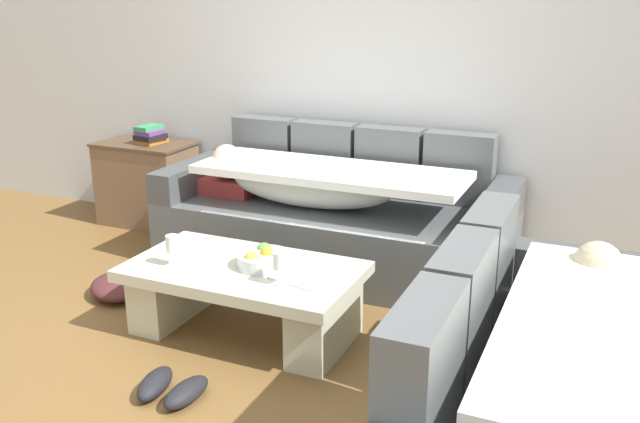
{
  "coord_description": "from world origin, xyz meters",
  "views": [
    {
      "loc": [
        1.7,
        -2.3,
        1.73
      ],
      "look_at": [
        0.2,
        1.08,
        0.55
      ],
      "focal_mm": 38.68,
      "sensor_mm": 36.0,
      "label": 1
    }
  ],
  "objects": [
    {
      "name": "couch_near_window",
      "position": [
        1.61,
        -0.02,
        0.34
      ],
      "size": [
        0.92,
        1.89,
        0.88
      ],
      "rotation": [
        0.0,
        0.0,
        1.57
      ],
      "color": "#54595C",
      "rests_on": "ground_plane"
    },
    {
      "name": "side_cabinet",
      "position": [
        -1.6,
        1.85,
        0.32
      ],
      "size": [
        0.72,
        0.44,
        0.64
      ],
      "color": "brown",
      "rests_on": "ground_plane"
    },
    {
      "name": "crumpled_garment",
      "position": [
        -0.93,
        0.66,
        0.06
      ],
      "size": [
        0.51,
        0.51,
        0.12
      ],
      "primitive_type": "ellipsoid",
      "rotation": [
        0.0,
        0.0,
        2.38
      ],
      "color": "#4C2323",
      "rests_on": "ground_plane"
    },
    {
      "name": "pair_of_shoes",
      "position": [
        0.0,
        -0.12,
        0.04
      ],
      "size": [
        0.33,
        0.29,
        0.09
      ],
      "color": "black",
      "rests_on": "ground_plane"
    },
    {
      "name": "coffee_table",
      "position": [
        0.0,
        0.56,
        0.24
      ],
      "size": [
        1.2,
        0.68,
        0.38
      ],
      "color": "beige",
      "rests_on": "ground_plane"
    },
    {
      "name": "open_magazine",
      "position": [
        0.35,
        0.53,
        0.39
      ],
      "size": [
        0.32,
        0.27,
        0.01
      ],
      "primitive_type": "cube",
      "rotation": [
        0.0,
        0.0,
        -0.23
      ],
      "color": "white",
      "rests_on": "coffee_table"
    },
    {
      "name": "book_stack_on_cabinet",
      "position": [
        -1.54,
        1.85,
        0.7
      ],
      "size": [
        0.2,
        0.24,
        0.14
      ],
      "color": "#B76623",
      "rests_on": "side_cabinet"
    },
    {
      "name": "ground_plane",
      "position": [
        0.0,
        0.0,
        0.0
      ],
      "size": [
        14.0,
        14.0,
        0.0
      ],
      "primitive_type": "plane",
      "color": "brown"
    },
    {
      "name": "wine_glass_near_right",
      "position": [
        0.28,
        0.42,
        0.5
      ],
      "size": [
        0.07,
        0.07,
        0.17
      ],
      "color": "silver",
      "rests_on": "coffee_table"
    },
    {
      "name": "couch_along_wall",
      "position": [
        0.04,
        1.62,
        0.33
      ],
      "size": [
        2.24,
        0.92,
        0.88
      ],
      "color": "#54595C",
      "rests_on": "ground_plane"
    },
    {
      "name": "wine_glass_near_left",
      "position": [
        -0.33,
        0.41,
        0.5
      ],
      "size": [
        0.07,
        0.07,
        0.17
      ],
      "color": "silver",
      "rests_on": "coffee_table"
    },
    {
      "name": "back_wall",
      "position": [
        0.0,
        2.15,
        1.35
      ],
      "size": [
        9.0,
        0.1,
        2.7
      ],
      "primitive_type": "cube",
      "color": "silver",
      "rests_on": "ground_plane"
    },
    {
      "name": "fruit_bowl",
      "position": [
        0.1,
        0.6,
        0.42
      ],
      "size": [
        0.28,
        0.28,
        0.1
      ],
      "color": "silver",
      "rests_on": "coffee_table"
    }
  ]
}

